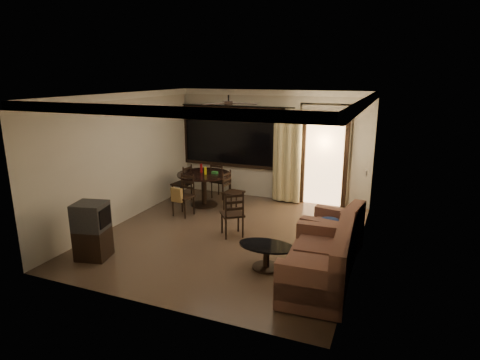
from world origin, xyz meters
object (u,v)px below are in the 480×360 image
at_px(dining_chair_east, 233,199).
at_px(sofa, 322,265).
at_px(dining_chair_north, 220,187).
at_px(coffee_table, 266,253).
at_px(dining_table, 204,180).
at_px(side_chair, 232,222).
at_px(dining_chair_south, 183,203).
at_px(tv_cabinet, 92,231).
at_px(dining_chair_west, 182,190).
at_px(armchair, 335,233).

bearing_deg(dining_chair_east, sofa, -129.24).
xyz_separation_m(dining_chair_north, coffee_table, (2.40, -3.35, -0.00)).
distance_m(dining_table, side_chair, 2.12).
distance_m(dining_chair_south, tv_cabinet, 2.57).
distance_m(dining_table, sofa, 4.54).
relative_size(dining_chair_west, dining_chair_east, 1.00).
distance_m(armchair, coffee_table, 1.42).
bearing_deg(dining_table, dining_chair_east, -7.42).
xyz_separation_m(dining_chair_west, side_chair, (2.10, -1.64, 0.00)).
height_order(dining_chair_west, tv_cabinet, tv_cabinet).
relative_size(dining_chair_south, dining_chair_north, 1.00).
xyz_separation_m(dining_table, dining_chair_north, (0.10, 0.74, -0.36)).
xyz_separation_m(dining_chair_west, dining_chair_south, (0.57, -0.96, 0.02)).
bearing_deg(coffee_table, armchair, 47.01).
bearing_deg(armchair, dining_chair_west, 167.04).
height_order(dining_chair_west, sofa, sofa).
distance_m(dining_chair_west, dining_chair_east, 1.52).
distance_m(dining_chair_east, armchair, 3.02).
relative_size(tv_cabinet, side_chair, 1.06).
relative_size(sofa, armchair, 1.71).
distance_m(tv_cabinet, sofa, 3.98).
xyz_separation_m(sofa, side_chair, (-2.06, 1.37, -0.09)).
distance_m(armchair, side_chair, 2.05).
bearing_deg(dining_table, dining_chair_north, 82.34).
relative_size(dining_chair_west, armchair, 0.90).
bearing_deg(sofa, dining_chair_east, 130.21).
bearing_deg(dining_table, sofa, -39.90).
xyz_separation_m(dining_chair_south, coffee_table, (2.61, -1.76, -0.03)).
xyz_separation_m(dining_chair_east, dining_chair_south, (-0.94, -0.74, 0.02)).
distance_m(dining_chair_east, tv_cabinet, 3.53).
bearing_deg(dining_chair_east, dining_chair_west, 89.28).
height_order(dining_chair_east, dining_chair_south, same).
bearing_deg(tv_cabinet, dining_chair_east, 55.31).
xyz_separation_m(dining_chair_south, dining_chair_north, (0.21, 1.59, -0.02)).
bearing_deg(tv_cabinet, sofa, -6.05).
relative_size(armchair, side_chair, 1.09).
relative_size(armchair, coffee_table, 1.10).
relative_size(coffee_table, side_chair, 0.99).
relative_size(dining_chair_north, sofa, 0.53).
xyz_separation_m(coffee_table, side_chair, (-1.08, 1.08, 0.01)).
bearing_deg(dining_chair_west, dining_chair_south, 38.12).
bearing_deg(coffee_table, dining_chair_west, 139.42).
xyz_separation_m(dining_chair_north, tv_cabinet, (-0.58, -4.12, 0.23)).
relative_size(dining_chair_east, armchair, 0.90).
bearing_deg(side_chair, coffee_table, 97.46).
xyz_separation_m(dining_chair_west, sofa, (4.15, -3.01, 0.09)).
height_order(dining_chair_south, dining_chair_north, same).
bearing_deg(dining_chair_east, armchair, -111.74).
distance_m(dining_table, dining_chair_west, 0.78).
height_order(sofa, coffee_table, sofa).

